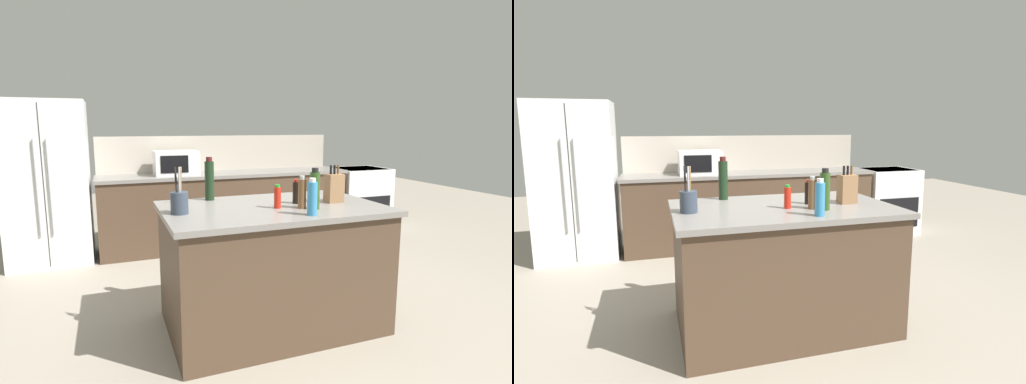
{
  "view_description": "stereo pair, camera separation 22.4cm",
  "coord_description": "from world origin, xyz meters",
  "views": [
    {
      "loc": [
        -1.14,
        -2.69,
        1.53
      ],
      "look_at": [
        0.0,
        0.35,
        0.99
      ],
      "focal_mm": 28.0,
      "sensor_mm": 36.0,
      "label": 1
    },
    {
      "loc": [
        -0.93,
        -2.76,
        1.53
      ],
      "look_at": [
        0.0,
        0.35,
        0.99
      ],
      "focal_mm": 28.0,
      "sensor_mm": 36.0,
      "label": 2
    }
  ],
  "objects": [
    {
      "name": "ground_plane",
      "position": [
        0.0,
        0.0,
        0.0
      ],
      "size": [
        14.0,
        14.0,
        0.0
      ],
      "primitive_type": "plane",
      "color": "gray"
    },
    {
      "name": "back_counter_run",
      "position": [
        0.3,
        2.2,
        0.47
      ],
      "size": [
        3.19,
        0.66,
        0.94
      ],
      "color": "#4C3828",
      "rests_on": "ground_plane"
    },
    {
      "name": "wall_backsplash",
      "position": [
        0.3,
        2.52,
        1.17
      ],
      "size": [
        3.15,
        0.03,
        0.46
      ],
      "primitive_type": "cube",
      "color": "#B2A899",
      "rests_on": "back_counter_run"
    },
    {
      "name": "kitchen_island",
      "position": [
        0.0,
        0.0,
        0.47
      ],
      "size": [
        1.63,
        1.03,
        0.94
      ],
      "color": "#4C3828",
      "rests_on": "ground_plane"
    },
    {
      "name": "refrigerator",
      "position": [
        -1.76,
        2.25,
        0.9
      ],
      "size": [
        0.86,
        0.75,
        1.81
      ],
      "color": "white",
      "rests_on": "ground_plane"
    },
    {
      "name": "range_oven",
      "position": [
        2.31,
        2.2,
        0.47
      ],
      "size": [
        0.76,
        0.65,
        0.92
      ],
      "color": "white",
      "rests_on": "ground_plane"
    },
    {
      "name": "microwave",
      "position": [
        -0.35,
        2.2,
        1.09
      ],
      "size": [
        0.52,
        0.39,
        0.29
      ],
      "color": "white",
      "rests_on": "back_counter_run"
    },
    {
      "name": "knife_block",
      "position": [
        0.5,
        -0.03,
        1.05
      ],
      "size": [
        0.13,
        0.1,
        0.29
      ],
      "rotation": [
        0.0,
        0.0,
        0.03
      ],
      "color": "#936B47",
      "rests_on": "kitchen_island"
    },
    {
      "name": "utensil_crock",
      "position": [
        -0.7,
        -0.03,
        1.02
      ],
      "size": [
        0.12,
        0.12,
        0.32
      ],
      "color": "#333D4C",
      "rests_on": "kitchen_island"
    },
    {
      "name": "olive_oil_bottle",
      "position": [
        0.24,
        -0.21,
        1.08
      ],
      "size": [
        0.07,
        0.07,
        0.3
      ],
      "color": "#2D4C1E",
      "rests_on": "kitchen_island"
    },
    {
      "name": "pepper_grinder",
      "position": [
        0.16,
        -0.16,
        1.05
      ],
      "size": [
        0.06,
        0.06,
        0.24
      ],
      "color": "brown",
      "rests_on": "kitchen_island"
    },
    {
      "name": "wine_bottle",
      "position": [
        -0.38,
        0.4,
        1.1
      ],
      "size": [
        0.07,
        0.07,
        0.35
      ],
      "color": "black",
      "rests_on": "kitchen_island"
    },
    {
      "name": "dish_soap_bottle",
      "position": [
        0.12,
        -0.38,
        1.06
      ],
      "size": [
        0.07,
        0.07,
        0.25
      ],
      "color": "#3384BC",
      "rests_on": "kitchen_island"
    },
    {
      "name": "hot_sauce_bottle",
      "position": [
        -0.0,
        -0.09,
        1.02
      ],
      "size": [
        0.05,
        0.05,
        0.17
      ],
      "color": "red",
      "rests_on": "kitchen_island"
    },
    {
      "name": "soy_sauce_bottle",
      "position": [
        0.21,
        0.02,
        1.03
      ],
      "size": [
        0.06,
        0.06,
        0.19
      ],
      "color": "black",
      "rests_on": "kitchen_island"
    }
  ]
}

